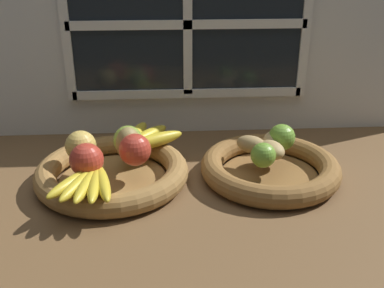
% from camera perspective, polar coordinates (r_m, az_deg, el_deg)
% --- Properties ---
extents(ground_plane, '(1.40, 0.90, 0.03)m').
position_cam_1_polar(ground_plane, '(1.08, 0.30, -4.92)').
color(ground_plane, brown).
extents(back_wall, '(1.40, 0.05, 0.55)m').
position_cam_1_polar(back_wall, '(1.26, -0.61, 13.59)').
color(back_wall, silver).
rests_on(back_wall, ground_plane).
extents(fruit_bowl_left, '(0.35, 0.35, 0.05)m').
position_cam_1_polar(fruit_bowl_left, '(1.06, -9.99, -3.58)').
color(fruit_bowl_left, olive).
rests_on(fruit_bowl_left, ground_plane).
extents(fruit_bowl_right, '(0.33, 0.33, 0.05)m').
position_cam_1_polar(fruit_bowl_right, '(1.08, 9.80, -3.01)').
color(fruit_bowl_right, brown).
rests_on(fruit_bowl_right, ground_plane).
extents(apple_red_front, '(0.07, 0.07, 0.07)m').
position_cam_1_polar(apple_red_front, '(0.99, -13.14, -1.96)').
color(apple_red_front, '#B73828').
rests_on(apple_red_front, fruit_bowl_left).
extents(apple_golden_left, '(0.07, 0.07, 0.07)m').
position_cam_1_polar(apple_golden_left, '(1.06, -13.83, -0.22)').
color(apple_golden_left, '#DBB756').
rests_on(apple_golden_left, fruit_bowl_left).
extents(apple_red_right, '(0.07, 0.07, 0.07)m').
position_cam_1_polar(apple_red_right, '(1.01, -7.19, -0.72)').
color(apple_red_right, '#B73828').
rests_on(apple_red_right, fruit_bowl_left).
extents(apple_green_back, '(0.07, 0.07, 0.07)m').
position_cam_1_polar(apple_green_back, '(1.07, -8.06, 0.48)').
color(apple_green_back, '#8CAD3D').
rests_on(apple_green_back, fruit_bowl_left).
extents(pear_brown, '(0.08, 0.08, 0.08)m').
position_cam_1_polar(pear_brown, '(1.04, -8.02, 0.10)').
color(pear_brown, olive).
rests_on(pear_brown, fruit_bowl_left).
extents(banana_bunch_front, '(0.14, 0.17, 0.03)m').
position_cam_1_polar(banana_bunch_front, '(0.95, -12.94, -4.71)').
color(banana_bunch_front, gold).
rests_on(banana_bunch_front, fruit_bowl_left).
extents(banana_bunch_back, '(0.16, 0.17, 0.03)m').
position_cam_1_polar(banana_bunch_back, '(1.12, -5.99, 0.76)').
color(banana_bunch_back, gold).
rests_on(banana_bunch_back, fruit_bowl_left).
extents(potato_back, '(0.09, 0.09, 0.05)m').
position_cam_1_polar(potato_back, '(1.11, 10.56, 0.51)').
color(potato_back, tan).
rests_on(potato_back, fruit_bowl_right).
extents(potato_oblong, '(0.09, 0.08, 0.04)m').
position_cam_1_polar(potato_oblong, '(1.08, 7.54, -0.06)').
color(potato_oblong, '#A38451').
rests_on(potato_oblong, fruit_bowl_right).
extents(potato_large, '(0.08, 0.09, 0.04)m').
position_cam_1_polar(potato_large, '(1.06, 9.98, -0.72)').
color(potato_large, tan).
rests_on(potato_large, fruit_bowl_right).
extents(lime_near, '(0.06, 0.06, 0.06)m').
position_cam_1_polar(lime_near, '(1.01, 8.96, -1.40)').
color(lime_near, '#6B9E33').
rests_on(lime_near, fruit_bowl_right).
extents(lime_far, '(0.06, 0.06, 0.06)m').
position_cam_1_polar(lime_far, '(1.10, 11.24, 0.84)').
color(lime_far, '#6B9E33').
rests_on(lime_far, fruit_bowl_right).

